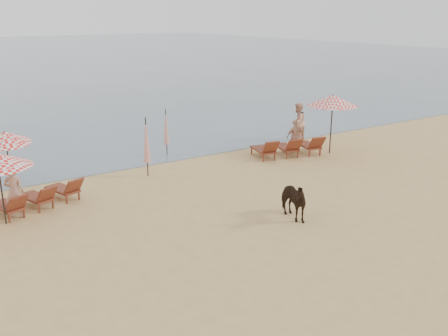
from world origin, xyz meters
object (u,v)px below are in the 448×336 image
object	(u,v)px
lounger_cluster_left	(39,196)
cow	(291,200)
beachgoer_left	(14,192)
umbrella_open_left_b	(5,137)
umbrella_closed_left	(146,140)
umbrella_closed_right	(166,127)
umbrella_open_right	(333,100)
beachgoer_right_a	(298,122)
lounger_cluster_right	(288,147)
beachgoer_right_b	(295,136)

from	to	relation	value
lounger_cluster_left	cow	xyz separation A→B (m)	(6.41, -5.24, 0.23)
beachgoer_left	umbrella_open_left_b	bearing A→B (deg)	-66.71
umbrella_closed_left	umbrella_closed_right	distance (m)	3.12
umbrella_open_right	beachgoer_right_a	xyz separation A→B (m)	(0.33, 2.66, -1.49)
beachgoer_right_a	lounger_cluster_right	bearing A→B (deg)	18.63
cow	beachgoer_left	distance (m)	8.69
umbrella_open_right	beachgoer_right_b	xyz separation A→B (m)	(-1.26, 1.01, -1.70)
umbrella_closed_right	umbrella_open_right	bearing A→B (deg)	-30.49
umbrella_open_right	umbrella_closed_left	bearing A→B (deg)	173.28
beachgoer_right_a	beachgoer_right_b	bearing A→B (deg)	23.32
umbrella_open_left_b	beachgoer_left	world-z (taller)	umbrella_open_left_b
lounger_cluster_right	umbrella_closed_right	distance (m)	5.59
umbrella_open_left_b	beachgoer_right_b	world-z (taller)	umbrella_open_left_b
lounger_cluster_right	umbrella_open_left_b	world-z (taller)	umbrella_open_left_b
umbrella_closed_right	beachgoer_right_b	xyz separation A→B (m)	(5.23, -2.81, -0.55)
lounger_cluster_left	lounger_cluster_right	world-z (taller)	lounger_cluster_right
cow	beachgoer_left	world-z (taller)	beachgoer_left
umbrella_open_left_b	umbrella_open_right	bearing A→B (deg)	6.19
beachgoer_left	beachgoer_right_a	bearing A→B (deg)	-137.77
cow	umbrella_closed_left	bearing A→B (deg)	114.65
cow	beachgoer_right_b	world-z (taller)	beachgoer_right_b
lounger_cluster_left	cow	distance (m)	8.29
beachgoer_left	umbrella_open_right	bearing A→B (deg)	-148.42
umbrella_open_right	umbrella_closed_right	distance (m)	7.62
lounger_cluster_left	umbrella_closed_right	distance (m)	7.47
lounger_cluster_right	umbrella_open_right	size ratio (longest dim) A/B	1.19
umbrella_closed_left	beachgoer_right_a	world-z (taller)	umbrella_closed_left
lounger_cluster_left	beachgoer_right_b	world-z (taller)	beachgoer_right_b
lounger_cluster_left	umbrella_open_right	xyz separation A→B (m)	(13.00, -0.27, 2.06)
umbrella_open_left_b	umbrella_closed_right	world-z (taller)	umbrella_open_left_b
lounger_cluster_left	lounger_cluster_right	size ratio (longest dim) A/B	0.93
umbrella_closed_left	beachgoer_right_b	distance (m)	7.32
lounger_cluster_right	umbrella_closed_left	world-z (taller)	umbrella_closed_left
umbrella_open_right	lounger_cluster_left	bearing A→B (deg)	-178.17
umbrella_closed_left	umbrella_closed_right	xyz separation A→B (m)	(2.04, 2.36, -0.15)
cow	beachgoer_right_a	bearing A→B (deg)	55.73
umbrella_open_right	cow	xyz separation A→B (m)	(-6.59, -4.97, -1.83)
umbrella_open_right	beachgoer_right_b	world-z (taller)	umbrella_open_right
beachgoer_left	beachgoer_right_a	xyz separation A→B (m)	(14.12, 2.78, 0.13)
umbrella_closed_left	umbrella_closed_right	bearing A→B (deg)	49.14
lounger_cluster_left	umbrella_open_left_b	xyz separation A→B (m)	(-0.38, 2.66, 1.53)
umbrella_open_left_b	beachgoer_right_b	xyz separation A→B (m)	(12.12, -1.91, -1.17)
umbrella_open_left_b	umbrella_open_right	distance (m)	13.71
lounger_cluster_left	umbrella_open_right	size ratio (longest dim) A/B	1.11
cow	lounger_cluster_right	bearing A→B (deg)	58.42
lounger_cluster_left	lounger_cluster_right	bearing A→B (deg)	-16.40
umbrella_closed_left	beachgoer_left	distance (m)	5.54
lounger_cluster_right	umbrella_open_left_b	bearing A→B (deg)	-178.48
umbrella_open_right	cow	world-z (taller)	umbrella_open_right
cow	beachgoer_right_a	world-z (taller)	beachgoer_right_a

